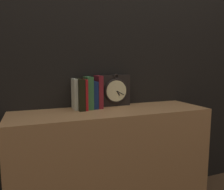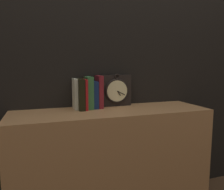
{
  "view_description": "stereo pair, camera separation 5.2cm",
  "coord_description": "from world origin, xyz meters",
  "px_view_note": "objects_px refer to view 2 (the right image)",
  "views": [
    {
      "loc": [
        -0.47,
        -1.25,
        0.99
      ],
      "look_at": [
        0.0,
        0.0,
        0.82
      ],
      "focal_mm": 35.0,
      "sensor_mm": 36.0,
      "label": 1
    },
    {
      "loc": [
        -0.42,
        -1.27,
        0.99
      ],
      "look_at": [
        0.0,
        0.0,
        0.82
      ],
      "focal_mm": 35.0,
      "sensor_mm": 36.0,
      "label": 2
    }
  ],
  "objects_px": {
    "book_slot1_black": "(80,94)",
    "book_slot3_green": "(89,93)",
    "clock": "(116,90)",
    "book_slot4_navy": "(94,95)",
    "book_slot2_red": "(85,94)",
    "book_slot0_cream": "(75,94)",
    "book_slot5_maroon": "(99,92)"
  },
  "relations": [
    {
      "from": "book_slot0_cream",
      "to": "book_slot5_maroon",
      "type": "distance_m",
      "value": 0.16
    },
    {
      "from": "book_slot1_black",
      "to": "book_slot3_green",
      "type": "xyz_separation_m",
      "value": [
        0.06,
        0.01,
        0.01
      ]
    },
    {
      "from": "book_slot2_red",
      "to": "clock",
      "type": "bearing_deg",
      "value": 10.6
    },
    {
      "from": "book_slot5_maroon",
      "to": "book_slot4_navy",
      "type": "bearing_deg",
      "value": -178.34
    },
    {
      "from": "clock",
      "to": "book_slot0_cream",
      "type": "relative_size",
      "value": 1.14
    },
    {
      "from": "book_slot1_black",
      "to": "book_slot2_red",
      "type": "relative_size",
      "value": 1.02
    },
    {
      "from": "book_slot1_black",
      "to": "book_slot3_green",
      "type": "relative_size",
      "value": 0.95
    },
    {
      "from": "book_slot2_red",
      "to": "book_slot4_navy",
      "type": "distance_m",
      "value": 0.07
    },
    {
      "from": "book_slot1_black",
      "to": "book_slot0_cream",
      "type": "bearing_deg",
      "value": 145.85
    },
    {
      "from": "book_slot2_red",
      "to": "book_slot1_black",
      "type": "bearing_deg",
      "value": -173.17
    },
    {
      "from": "book_slot1_black",
      "to": "book_slot2_red",
      "type": "xyz_separation_m",
      "value": [
        0.03,
        0.0,
        -0.0
      ]
    },
    {
      "from": "book_slot2_red",
      "to": "book_slot5_maroon",
      "type": "bearing_deg",
      "value": 8.42
    },
    {
      "from": "book_slot2_red",
      "to": "book_slot0_cream",
      "type": "bearing_deg",
      "value": 164.35
    },
    {
      "from": "clock",
      "to": "book_slot5_maroon",
      "type": "distance_m",
      "value": 0.13
    },
    {
      "from": "book_slot0_cream",
      "to": "book_slot5_maroon",
      "type": "relative_size",
      "value": 0.92
    },
    {
      "from": "book_slot4_navy",
      "to": "book_slot0_cream",
      "type": "bearing_deg",
      "value": 178.93
    },
    {
      "from": "book_slot0_cream",
      "to": "book_slot2_red",
      "type": "distance_m",
      "value": 0.06
    },
    {
      "from": "book_slot0_cream",
      "to": "book_slot4_navy",
      "type": "height_order",
      "value": "book_slot0_cream"
    },
    {
      "from": "book_slot3_green",
      "to": "book_slot5_maroon",
      "type": "relative_size",
      "value": 0.97
    },
    {
      "from": "book_slot5_maroon",
      "to": "book_slot3_green",
      "type": "bearing_deg",
      "value": -175.51
    },
    {
      "from": "clock",
      "to": "book_slot0_cream",
      "type": "distance_m",
      "value": 0.29
    },
    {
      "from": "book_slot1_black",
      "to": "book_slot4_navy",
      "type": "xyz_separation_m",
      "value": [
        0.1,
        0.02,
        -0.01
      ]
    },
    {
      "from": "clock",
      "to": "book_slot4_navy",
      "type": "height_order",
      "value": "clock"
    },
    {
      "from": "book_slot0_cream",
      "to": "book_slot4_navy",
      "type": "relative_size",
      "value": 1.11
    },
    {
      "from": "book_slot1_black",
      "to": "book_slot4_navy",
      "type": "relative_size",
      "value": 1.11
    },
    {
      "from": "book_slot2_red",
      "to": "book_slot5_maroon",
      "type": "distance_m",
      "value": 0.1
    },
    {
      "from": "book_slot3_green",
      "to": "book_slot4_navy",
      "type": "relative_size",
      "value": 1.17
    },
    {
      "from": "book_slot2_red",
      "to": "book_slot4_navy",
      "type": "bearing_deg",
      "value": 11.75
    },
    {
      "from": "book_slot3_green",
      "to": "book_slot2_red",
      "type": "bearing_deg",
      "value": -162.56
    },
    {
      "from": "clock",
      "to": "book_slot4_navy",
      "type": "relative_size",
      "value": 1.26
    },
    {
      "from": "clock",
      "to": "book_slot2_red",
      "type": "relative_size",
      "value": 1.16
    },
    {
      "from": "book_slot0_cream",
      "to": "book_slot1_black",
      "type": "xyz_separation_m",
      "value": [
        0.03,
        -0.02,
        0.0
      ]
    }
  ]
}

